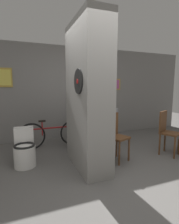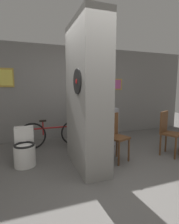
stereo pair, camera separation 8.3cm
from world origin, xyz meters
name	(u,v)px [view 2 (the right image)]	position (x,y,z in m)	size (l,w,h in m)	color
ground_plane	(108,180)	(0.00, 0.00, 0.00)	(14.00, 14.00, 0.00)	#5B5956
wall_back	(68,93)	(0.00, 2.63, 1.30)	(8.00, 0.09, 2.60)	gray
pillar_center	(87,96)	(-0.13, 0.63, 1.30)	(0.50, 1.26, 2.60)	gray
counter_shelf	(95,127)	(0.45, 1.67, 0.47)	(1.11, 0.44, 0.94)	gray
toilet	(25,150)	(-1.23, 1.06, 0.29)	(0.39, 0.55, 0.69)	white
chair_near_pillar	(115,135)	(0.48, 0.66, 0.53)	(0.47, 0.47, 0.94)	brown
chair_by_doorway	(168,131)	(1.69, 0.53, 0.53)	(0.48, 0.48, 0.94)	brown
bicycle	(54,134)	(-0.56, 1.88, 0.33)	(1.63, 0.42, 0.69)	black
bottle_tall	(102,104)	(0.64, 1.70, 1.04)	(0.08, 0.08, 0.27)	#19598C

